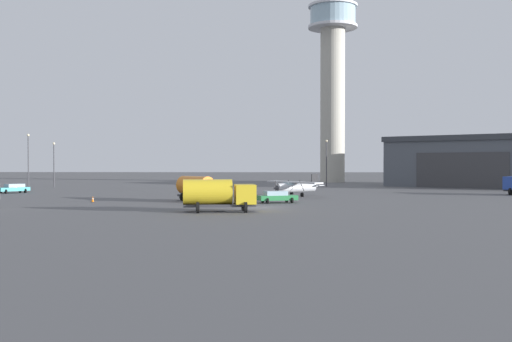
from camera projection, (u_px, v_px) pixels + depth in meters
ground_plane at (261, 208)px, 60.68m from camera, size 400.00×400.00×0.00m
control_tower at (333, 75)px, 134.77m from camera, size 11.10×11.10×44.08m
hangar at (483, 161)px, 112.76m from camera, size 38.55×37.29×9.40m
airplane_silver at (296, 186)px, 79.57m from camera, size 7.82×8.81×2.97m
truck_fuel_tanker_yellow at (218, 194)px, 55.49m from camera, size 7.01×3.95×3.04m
truck_fuel_tanker_orange at (201, 187)px, 69.92m from camera, size 6.61×6.64×2.97m
car_teal at (13, 188)px, 88.34m from camera, size 4.28×4.61×1.37m
car_green at (277, 196)px, 67.33m from camera, size 4.78×3.21×1.37m
light_post_east at (28, 156)px, 103.19m from camera, size 0.44×0.44×9.51m
light_post_north at (326, 159)px, 111.49m from camera, size 0.44×0.44×8.78m
light_post_centre at (54, 160)px, 109.09m from camera, size 0.44×0.44×8.22m
traffic_cone_near_left at (93, 199)px, 68.83m from camera, size 0.36×0.36×0.68m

